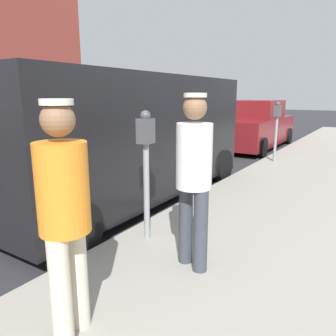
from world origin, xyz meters
TOP-DOWN VIEW (x-y plane):
  - ground_plane at (0.00, 0.00)m, footprint 80.00×80.00m
  - parking_meter_near at (1.35, -0.43)m, footprint 0.14×0.18m
  - parking_meter_far at (1.35, 5.11)m, footprint 0.14×0.18m
  - pedestrian_in_orange at (1.88, -2.04)m, footprint 0.34×0.35m
  - pedestrian_in_white at (2.13, -0.72)m, footprint 0.35×0.34m
  - parked_van at (-0.15, 0.97)m, footprint 2.14×5.21m
  - parked_sedan_ahead at (-0.20, 7.92)m, footprint 1.97×4.41m

SIDE VIEW (x-z plane):
  - ground_plane at x=0.00m, z-range 0.00..0.00m
  - parked_sedan_ahead at x=-0.20m, z-range -0.08..1.57m
  - pedestrian_in_orange at x=1.88m, z-range 0.27..1.94m
  - pedestrian_in_white at x=2.13m, z-range 0.28..1.98m
  - parked_van at x=-0.15m, z-range 0.08..2.23m
  - parking_meter_near at x=1.35m, z-range 0.42..1.94m
  - parking_meter_far at x=1.35m, z-range 0.42..1.94m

